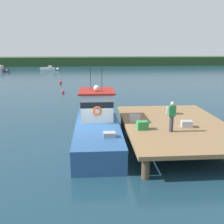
% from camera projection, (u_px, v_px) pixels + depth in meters
% --- Properties ---
extents(ground_plane, '(200.00, 200.00, 0.00)m').
position_uv_depth(ground_plane, '(94.00, 145.00, 15.01)').
color(ground_plane, '#193847').
extents(dock, '(6.00, 9.00, 1.20)m').
position_uv_depth(dock, '(175.00, 125.00, 15.08)').
color(dock, '#4C3D2D').
rests_on(dock, ground).
extents(main_fishing_boat, '(2.57, 9.81, 4.80)m').
position_uv_depth(main_fishing_boat, '(97.00, 125.00, 15.45)').
color(main_fishing_boat, '#285184').
rests_on(main_fishing_boat, ground).
extents(crate_single_by_cleat, '(0.64, 0.50, 0.46)m').
position_uv_depth(crate_single_by_cleat, '(142.00, 125.00, 13.93)').
color(crate_single_by_cleat, '#2D8442').
rests_on(crate_single_by_cleat, dock).
extents(crate_stack_mid_dock, '(0.65, 0.51, 0.36)m').
position_uv_depth(crate_stack_mid_dock, '(187.00, 124.00, 14.34)').
color(crate_stack_mid_dock, '#9E9EA3').
rests_on(crate_stack_mid_dock, dock).
extents(crate_single_far, '(0.72, 0.62, 0.44)m').
position_uv_depth(crate_single_far, '(135.00, 118.00, 15.31)').
color(crate_single_far, '#9E9EA3').
rests_on(crate_single_far, dock).
extents(crate_stack_near_edge, '(0.67, 0.54, 0.43)m').
position_uv_depth(crate_stack_near_edge, '(171.00, 111.00, 17.10)').
color(crate_stack_near_edge, '#9E9EA3').
rests_on(crate_stack_near_edge, dock).
extents(deckhand_by_the_boat, '(0.36, 0.22, 1.63)m').
position_uv_depth(deckhand_by_the_boat, '(172.00, 116.00, 13.39)').
color(deckhand_by_the_boat, '#383842').
rests_on(deckhand_by_the_boat, dock).
extents(moored_boat_mid_harbor, '(4.21, 1.33, 1.06)m').
position_uv_depth(moored_boat_mid_harbor, '(49.00, 69.00, 59.29)').
color(moored_boat_mid_harbor, silver).
rests_on(moored_boat_mid_harbor, ground).
extents(mooring_buoy_outer, '(0.41, 0.41, 0.41)m').
position_uv_depth(mooring_buoy_outer, '(60.00, 82.00, 38.82)').
color(mooring_buoy_outer, red).
rests_on(mooring_buoy_outer, ground).
extents(mooring_buoy_inshore, '(0.33, 0.33, 0.33)m').
position_uv_depth(mooring_buoy_inshore, '(63.00, 92.00, 31.02)').
color(mooring_buoy_inshore, red).
rests_on(mooring_buoy_inshore, ground).
extents(far_shoreline, '(120.00, 8.00, 2.40)m').
position_uv_depth(far_shoreline, '(93.00, 61.00, 74.53)').
color(far_shoreline, '#284723').
rests_on(far_shoreline, ground).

